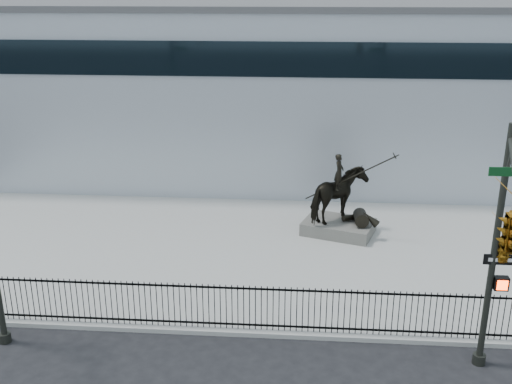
{
  "coord_description": "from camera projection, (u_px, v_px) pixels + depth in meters",
  "views": [
    {
      "loc": [
        1.79,
        -14.78,
        10.26
      ],
      "look_at": [
        0.17,
        6.0,
        2.99
      ],
      "focal_mm": 42.0,
      "sensor_mm": 36.0,
      "label": 1
    }
  ],
  "objects": [
    {
      "name": "ground",
      "position": [
        234.0,
        356.0,
        17.42
      ],
      "size": [
        120.0,
        120.0,
        0.0
      ],
      "primitive_type": "plane",
      "color": "black",
      "rests_on": "ground"
    },
    {
      "name": "plaza",
      "position": [
        254.0,
        252.0,
        23.99
      ],
      "size": [
        30.0,
        12.0,
        0.15
      ],
      "primitive_type": "cube",
      "color": "#989895",
      "rests_on": "ground"
    },
    {
      "name": "equestrian_statue",
      "position": [
        341.0,
        197.0,
        25.1
      ],
      "size": [
        3.5,
        2.76,
        3.11
      ],
      "rotation": [
        0.0,
        0.0,
        -0.32
      ],
      "color": "black",
      "rests_on": "statue_plinth"
    },
    {
      "name": "building",
      "position": [
        272.0,
        89.0,
        34.77
      ],
      "size": [
        44.0,
        14.0,
        9.0
      ],
      "primitive_type": "cube",
      "color": "#B5BBC5",
      "rests_on": "ground"
    },
    {
      "name": "picket_fence",
      "position": [
        238.0,
        307.0,
        18.3
      ],
      "size": [
        22.1,
        0.1,
        1.5
      ],
      "color": "black",
      "rests_on": "plaza"
    },
    {
      "name": "traffic_signal_right",
      "position": [
        507.0,
        238.0,
        13.47
      ],
      "size": [
        2.17,
        6.86,
        7.0
      ],
      "color": "black",
      "rests_on": "ground"
    },
    {
      "name": "statue_plinth",
      "position": [
        338.0,
        227.0,
        25.58
      ],
      "size": [
        3.34,
        2.78,
        0.54
      ],
      "primitive_type": "cube",
      "rotation": [
        0.0,
        0.0,
        -0.32
      ],
      "color": "#56544F",
      "rests_on": "plaza"
    }
  ]
}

